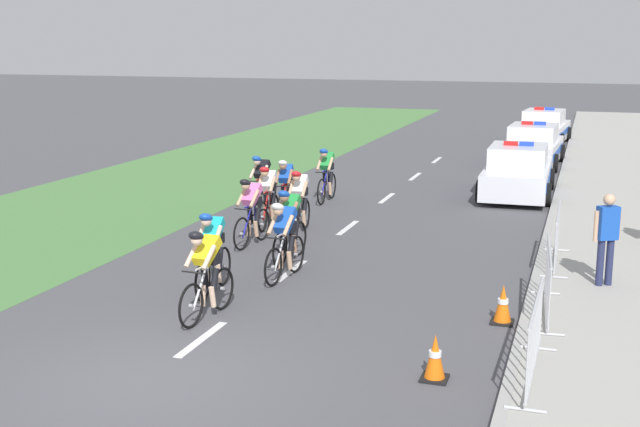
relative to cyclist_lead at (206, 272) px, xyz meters
name	(u,v)px	position (x,y,z in m)	size (l,w,h in m)	color
ground_plane	(147,381)	(0.33, -2.54, -0.79)	(160.00, 160.00, 0.00)	#4C4C51
sidewalk_slab	(632,208)	(6.93, 11.46, -0.73)	(4.10, 60.00, 0.12)	#A3A099
kerb_edge	(555,203)	(4.96, 11.46, -0.72)	(0.16, 60.00, 0.13)	#9E9E99
grass_verge	(166,183)	(-6.93, 11.46, -0.78)	(7.00, 60.00, 0.01)	#4C7F42
lane_markings_centre	(348,228)	(0.33, 7.11, -0.78)	(0.14, 25.60, 0.01)	white
cyclist_lead	(206,272)	(0.00, 0.00, 0.00)	(0.44, 1.72, 1.56)	black
cyclist_second	(212,251)	(-0.49, 1.29, 0.00)	(0.44, 1.72, 1.56)	black
cyclist_third	(284,239)	(0.41, 2.52, 0.00)	(0.44, 1.72, 1.56)	black
cyclist_fourth	(289,224)	(0.05, 3.77, 0.00)	(0.43, 1.72, 1.56)	black
cyclist_fifth	(251,210)	(-1.21, 4.79, 0.00)	(0.44, 1.72, 1.56)	black
cyclist_sixth	(300,201)	(-0.57, 6.17, 0.00)	(0.43, 1.72, 1.56)	black
cyclist_seventh	(286,188)	(-1.48, 7.69, 0.00)	(0.45, 1.72, 1.56)	black
cyclist_eighth	(268,195)	(-1.51, 6.55, 0.00)	(0.44, 1.72, 1.56)	black
cyclist_ninth	(327,174)	(-1.15, 10.09, 0.00)	(0.42, 1.72, 1.56)	black
cyclist_tenth	(261,183)	(-2.33, 8.18, 0.00)	(0.43, 1.72, 1.56)	black
police_car_nearest	(518,173)	(3.83, 12.63, -0.11)	(2.05, 4.42, 1.59)	silver
police_car_second	(533,147)	(3.83, 18.78, -0.11)	(2.15, 4.47, 1.59)	silver
police_car_third	(544,128)	(3.83, 25.32, -0.11)	(2.25, 4.52, 1.59)	white
crowd_barrier_front	(534,340)	(5.24, -1.14, -0.14)	(0.52, 2.32, 1.07)	#B7BABF
crowd_barrier_middle	(548,282)	(5.26, 1.63, -0.14)	(0.65, 2.32, 1.07)	#B7BABF
crowd_barrier_rear	(557,238)	(5.27, 4.82, -0.14)	(0.53, 2.32, 1.07)	#B7BABF
traffic_cone_near	(435,358)	(3.98, -1.32, -0.48)	(0.36, 0.36, 0.64)	black
traffic_cone_mid	(503,305)	(4.60, 1.27, -0.48)	(0.36, 0.36, 0.64)	black
spectator_middle	(607,233)	(6.15, 3.57, 0.30)	(0.49, 0.37, 1.68)	#23284C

